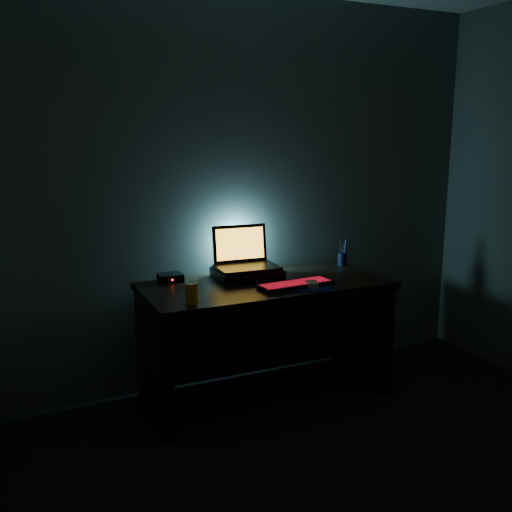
{
  "coord_description": "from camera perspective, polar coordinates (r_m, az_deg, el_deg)",
  "views": [
    {
      "loc": [
        -1.45,
        -1.42,
        1.63
      ],
      "look_at": [
        -0.09,
        1.57,
        0.93
      ],
      "focal_mm": 40.0,
      "sensor_mm": 36.0,
      "label": 1
    }
  ],
  "objects": [
    {
      "name": "keyboard",
      "position": [
        3.38,
        3.99,
        -2.87
      ],
      "size": [
        0.46,
        0.18,
        0.03
      ],
      "rotation": [
        0.0,
        0.0,
        0.08
      ],
      "color": "black",
      "rests_on": "desk"
    },
    {
      "name": "pen_cup",
      "position": [
        3.97,
        8.61,
        -0.28
      ],
      "size": [
        0.08,
        0.08,
        0.09
      ],
      "primitive_type": "cylinder",
      "rotation": [
        0.0,
        0.0,
        -0.36
      ],
      "color": "black",
      "rests_on": "desk"
    },
    {
      "name": "router",
      "position": [
        3.53,
        -8.56,
        -2.15
      ],
      "size": [
        0.16,
        0.13,
        0.05
      ],
      "rotation": [
        0.0,
        0.0,
        -0.07
      ],
      "color": "black",
      "rests_on": "desk"
    },
    {
      "name": "mouse",
      "position": [
        3.37,
        5.64,
        -2.83
      ],
      "size": [
        0.09,
        0.12,
        0.03
      ],
      "primitive_type": "cube",
      "rotation": [
        0.0,
        0.0,
        -0.33
      ],
      "color": "gray",
      "rests_on": "mousepad"
    },
    {
      "name": "desk",
      "position": [
        3.6,
        0.58,
        -6.4
      ],
      "size": [
        1.5,
        0.7,
        0.75
      ],
      "color": "black",
      "rests_on": "ground"
    },
    {
      "name": "riser",
      "position": [
        3.57,
        -0.9,
        -1.75
      ],
      "size": [
        0.41,
        0.32,
        0.06
      ],
      "primitive_type": "cube",
      "rotation": [
        0.0,
        0.0,
        -0.05
      ],
      "color": "black",
      "rests_on": "desk"
    },
    {
      "name": "mousepad",
      "position": [
        3.37,
        5.63,
        -3.12
      ],
      "size": [
        0.27,
        0.26,
        0.0
      ],
      "primitive_type": "cube",
      "rotation": [
        0.0,
        0.0,
        -0.33
      ],
      "color": "#0C135A",
      "rests_on": "desk"
    },
    {
      "name": "juice_glass",
      "position": [
        3.05,
        -6.45,
        -3.75
      ],
      "size": [
        0.08,
        0.08,
        0.11
      ],
      "primitive_type": "cylinder",
      "rotation": [
        0.0,
        0.0,
        -0.23
      ],
      "color": "#FFAC0D",
      "rests_on": "desk"
    },
    {
      "name": "room",
      "position": [
        2.06,
        20.7,
        0.66
      ],
      "size": [
        3.5,
        4.0,
        2.5
      ],
      "color": "black",
      "rests_on": "ground"
    },
    {
      "name": "laptop",
      "position": [
        3.6,
        -1.19,
        -0.17
      ],
      "size": [
        0.39,
        0.3,
        0.26
      ],
      "rotation": [
        0.0,
        0.0,
        -0.05
      ],
      "color": "black",
      "rests_on": "riser"
    }
  ]
}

